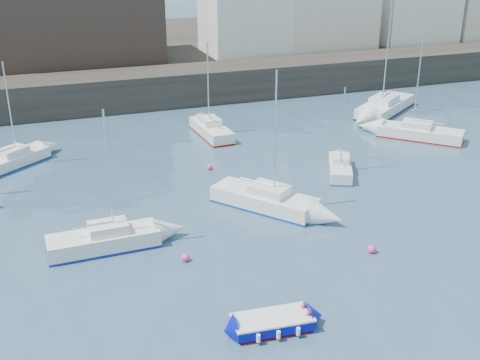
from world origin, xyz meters
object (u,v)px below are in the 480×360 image
object	(u,v)px
sailboat_c	(340,167)
blue_dinghy	(272,322)
sailboat_d	(420,133)
buoy_mid	(372,253)
buoy_far	(210,169)
sailboat_a	(104,240)
sailboat_g	(385,106)
sailboat_f	(211,129)
buoy_near	(185,261)
sailboat_b	(265,199)
sailboat_h	(11,160)

from	to	relation	value
sailboat_c	blue_dinghy	bearing A→B (deg)	-127.20
sailboat_d	buoy_mid	size ratio (longest dim) A/B	18.68
sailboat_c	buoy_far	xyz separation A→B (m)	(-7.79, 3.54, -0.43)
sailboat_a	sailboat_g	distance (m)	30.94
sailboat_f	sailboat_g	size ratio (longest dim) A/B	0.74
sailboat_d	sailboat_f	distance (m)	15.91
sailboat_a	sailboat_g	bearing A→B (deg)	31.63
buoy_far	sailboat_a	bearing A→B (deg)	-133.57
sailboat_a	buoy_near	xyz separation A→B (m)	(3.48, -2.51, -0.50)
sailboat_a	sailboat_c	bearing A→B (deg)	17.34
sailboat_b	sailboat_f	xyz separation A→B (m)	(0.95, 13.44, -0.02)
buoy_mid	buoy_far	size ratio (longest dim) A/B	1.09
sailboat_c	sailboat_f	distance (m)	11.69
blue_dinghy	buoy_mid	bearing A→B (deg)	30.09
sailboat_b	sailboat_c	distance (m)	7.30
sailboat_a	sailboat_d	xyz separation A→B (m)	(24.98, 9.19, -0.02)
blue_dinghy	sailboat_b	distance (m)	11.36
buoy_near	sailboat_g	bearing A→B (deg)	39.34
sailboat_f	buoy_near	xyz separation A→B (m)	(-6.78, -17.73, -0.50)
sailboat_b	sailboat_d	size ratio (longest dim) A/B	1.01
sailboat_g	buoy_near	world-z (taller)	sailboat_g
sailboat_b	sailboat_g	xyz separation A→B (m)	(17.04, 14.46, 0.02)
sailboat_h	buoy_far	world-z (taller)	sailboat_h
sailboat_a	sailboat_h	distance (m)	14.13
sailboat_d	buoy_near	world-z (taller)	sailboat_d
sailboat_b	buoy_far	xyz separation A→B (m)	(-1.23, 6.73, -0.52)
blue_dinghy	sailboat_h	world-z (taller)	sailboat_h
blue_dinghy	sailboat_f	size ratio (longest dim) A/B	0.47
sailboat_f	buoy_mid	distance (m)	20.15
sailboat_b	buoy_near	size ratio (longest dim) A/B	19.68
sailboat_c	buoy_near	xyz separation A→B (m)	(-12.39, -7.47, -0.43)
sailboat_f	sailboat_h	distance (m)	14.70
sailboat_a	sailboat_d	bearing A→B (deg)	20.20
sailboat_c	buoy_far	world-z (taller)	sailboat_c
sailboat_h	buoy_mid	xyz separation A→B (m)	(16.71, -18.27, -0.46)
sailboat_b	sailboat_g	bearing A→B (deg)	40.33
sailboat_g	sailboat_c	bearing A→B (deg)	-132.89
buoy_near	buoy_far	size ratio (longest dim) A/B	1.04
sailboat_g	buoy_mid	world-z (taller)	sailboat_g
sailboat_f	sailboat_c	bearing A→B (deg)	-61.28
sailboat_a	blue_dinghy	bearing A→B (deg)	-58.88
blue_dinghy	sailboat_b	world-z (taller)	sailboat_b
sailboat_c	sailboat_g	distance (m)	15.39
sailboat_b	buoy_far	distance (m)	6.86
buoy_mid	blue_dinghy	bearing A→B (deg)	-149.91
sailboat_g	buoy_mid	size ratio (longest dim) A/B	22.58
sailboat_a	sailboat_f	size ratio (longest dim) A/B	1.01
buoy_mid	sailboat_c	bearing A→B (deg)	70.32
sailboat_c	sailboat_h	bearing A→B (deg)	157.21
sailboat_b	buoy_near	xyz separation A→B (m)	(-5.83, -4.28, -0.52)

